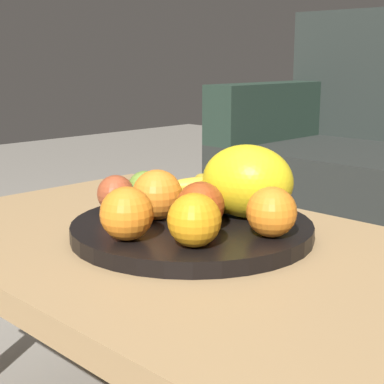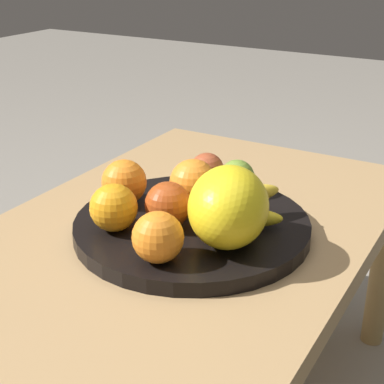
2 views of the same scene
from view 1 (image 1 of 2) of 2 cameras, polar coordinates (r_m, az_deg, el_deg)
The scene contains 11 objects.
coffee_table at distance 0.97m, azimuth -0.58°, elevation -7.56°, with size 1.01×0.61×0.43m.
fruit_bowl at distance 0.98m, azimuth -0.00°, elevation -3.57°, with size 0.40×0.40×0.03m, color black.
melon_large_front at distance 1.00m, azimuth 5.32°, elevation 1.04°, with size 0.15×0.12×0.12m, color yellow.
orange_front at distance 0.99m, azimuth -3.14°, elevation -0.21°, with size 0.08×0.08×0.08m, color orange.
orange_left at distance 0.84m, azimuth 0.22°, elevation -2.70°, with size 0.08×0.08×0.08m, color orange.
orange_right at distance 0.88m, azimuth -6.26°, elevation -2.06°, with size 0.08×0.08×0.08m, color orange.
orange_back at distance 0.90m, azimuth 7.61°, elevation -1.90°, with size 0.08×0.08×0.08m, color orange.
apple_front at distance 0.93m, azimuth 0.81°, elevation -1.32°, with size 0.08×0.08×0.08m, color #AA4317.
apple_left at distance 1.04m, azimuth -7.29°, elevation -0.16°, with size 0.07×0.07×0.07m, color #AB4929.
apple_right at distance 1.08m, azimuth -4.50°, elevation 0.33°, with size 0.06×0.06×0.06m, color olive.
banana_bunch at distance 1.03m, azimuth 1.82°, elevation -0.24°, with size 0.16×0.15×0.06m.
Camera 1 is at (0.65, -0.64, 0.72)m, focal length 55.78 mm.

